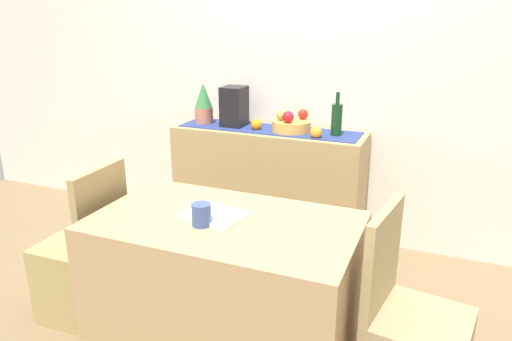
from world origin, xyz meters
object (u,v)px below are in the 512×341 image
(coffee_maker, at_px, (234,107))
(dining_table, at_px, (226,289))
(wine_bottle, at_px, (337,119))
(potted_plant, at_px, (204,104))
(chair_near_window, at_px, (85,272))
(sideboard_console, at_px, (268,186))
(coffee_cup, at_px, (201,215))
(fruit_bowl, at_px, (292,126))
(open_book, at_px, (215,215))

(coffee_maker, height_order, dining_table, coffee_maker)
(wine_bottle, xyz_separation_m, potted_plant, (-1.01, 0.00, 0.03))
(coffee_maker, distance_m, chair_near_window, 1.52)
(sideboard_console, xyz_separation_m, wine_bottle, (0.49, 0.00, 0.55))
(coffee_cup, bearing_deg, dining_table, 53.16)
(fruit_bowl, xyz_separation_m, coffee_maker, (-0.44, 0.00, 0.10))
(open_book, bearing_deg, sideboard_console, 111.33)
(coffee_maker, height_order, potted_plant, potted_plant)
(fruit_bowl, bearing_deg, wine_bottle, 0.00)
(sideboard_console, relative_size, wine_bottle, 4.67)
(wine_bottle, height_order, open_book, wine_bottle)
(sideboard_console, bearing_deg, open_book, -80.43)
(open_book, bearing_deg, wine_bottle, 89.56)
(wine_bottle, distance_m, potted_plant, 1.01)
(chair_near_window, bearing_deg, coffee_maker, 74.94)
(wine_bottle, bearing_deg, fruit_bowl, 180.00)
(wine_bottle, bearing_deg, potted_plant, 180.00)
(open_book, bearing_deg, fruit_bowl, 103.65)
(open_book, distance_m, chair_near_window, 0.96)
(wine_bottle, distance_m, dining_table, 1.43)
(chair_near_window, bearing_deg, wine_bottle, 49.36)
(potted_plant, distance_m, dining_table, 1.64)
(open_book, relative_size, coffee_cup, 2.69)
(sideboard_console, relative_size, coffee_cup, 13.34)
(potted_plant, height_order, coffee_cup, potted_plant)
(fruit_bowl, bearing_deg, chair_near_window, -121.46)
(chair_near_window, bearing_deg, fruit_bowl, 58.54)
(wine_bottle, xyz_separation_m, dining_table, (-0.22, -1.28, -0.61))
(coffee_cup, bearing_deg, coffee_maker, 108.85)
(wine_bottle, height_order, potted_plant, potted_plant)
(wine_bottle, distance_m, open_book, 1.32)
(fruit_bowl, relative_size, potted_plant, 0.91)
(sideboard_console, distance_m, fruit_bowl, 0.50)
(coffee_cup, xyz_separation_m, chair_near_window, (-0.81, 0.09, -0.53))
(wine_bottle, height_order, chair_near_window, wine_bottle)
(fruit_bowl, bearing_deg, dining_table, -85.62)
(fruit_bowl, xyz_separation_m, chair_near_window, (-0.78, -1.28, -0.64))
(fruit_bowl, distance_m, dining_table, 1.39)
(fruit_bowl, xyz_separation_m, wine_bottle, (0.32, 0.00, 0.07))
(potted_plant, relative_size, coffee_cup, 2.92)
(potted_plant, bearing_deg, open_book, -59.97)
(sideboard_console, bearing_deg, potted_plant, 180.00)
(coffee_maker, relative_size, open_book, 1.04)
(sideboard_console, distance_m, coffee_maker, 0.64)
(fruit_bowl, height_order, dining_table, fruit_bowl)
(fruit_bowl, relative_size, wine_bottle, 0.93)
(wine_bottle, relative_size, chair_near_window, 0.33)
(coffee_maker, relative_size, chair_near_window, 0.32)
(open_book, bearing_deg, coffee_cup, -84.82)
(chair_near_window, bearing_deg, dining_table, -0.02)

